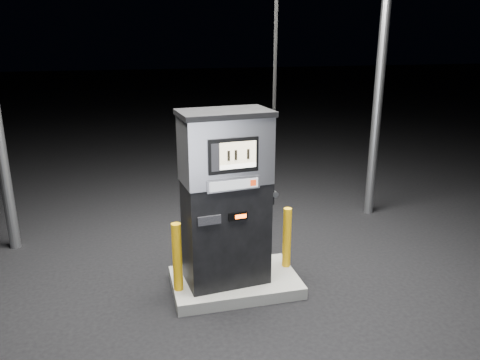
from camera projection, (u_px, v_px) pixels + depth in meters
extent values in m
plane|color=black|center=(235.00, 287.00, 6.05)|extent=(80.00, 80.00, 0.00)
cube|color=slate|center=(235.00, 282.00, 6.03)|extent=(1.60, 1.00, 0.15)
cylinder|color=gray|center=(379.00, 89.00, 7.93)|extent=(0.16, 0.16, 4.50)
cube|color=black|center=(226.00, 232.00, 5.76)|extent=(1.05, 0.67, 1.31)
cube|color=#B3B3BA|center=(225.00, 149.00, 5.45)|extent=(1.07, 0.70, 0.79)
cube|color=black|center=(225.00, 113.00, 5.33)|extent=(1.12, 0.74, 0.06)
cube|color=black|center=(234.00, 156.00, 5.18)|extent=(0.59, 0.09, 0.40)
cube|color=beige|center=(238.00, 153.00, 5.17)|extent=(0.43, 0.05, 0.25)
cube|color=white|center=(238.00, 166.00, 5.22)|extent=(0.43, 0.05, 0.05)
cube|color=#B3B3BA|center=(234.00, 184.00, 5.28)|extent=(0.63, 0.09, 0.15)
cube|color=#999CA1|center=(234.00, 185.00, 5.27)|extent=(0.57, 0.06, 0.11)
cube|color=#BC2D0C|center=(253.00, 183.00, 5.34)|extent=(0.07, 0.01, 0.07)
cube|color=black|center=(238.00, 216.00, 5.42)|extent=(0.23, 0.04, 0.09)
cube|color=#FF4D0C|center=(241.00, 216.00, 5.42)|extent=(0.14, 0.02, 0.05)
cube|color=black|center=(209.00, 220.00, 5.31)|extent=(0.27, 0.05, 0.10)
cube|color=black|center=(267.00, 193.00, 5.81)|extent=(0.12, 0.20, 0.26)
cylinder|color=gray|center=(272.00, 192.00, 5.83)|extent=(0.10, 0.24, 0.07)
cylinder|color=black|center=(275.00, 47.00, 5.25)|extent=(0.04, 0.04, 3.25)
cylinder|color=#FCB40E|center=(177.00, 257.00, 5.60)|extent=(0.13, 0.13, 0.86)
cylinder|color=#FCB40E|center=(287.00, 238.00, 6.18)|extent=(0.14, 0.14, 0.82)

